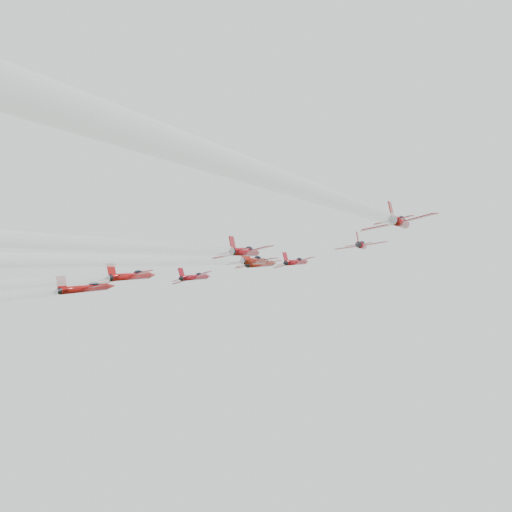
% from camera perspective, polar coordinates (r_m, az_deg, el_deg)
% --- Properties ---
extents(jet_lead, '(9.64, 12.71, 6.86)m').
position_cam_1_polar(jet_lead, '(149.70, 3.22, -0.48)').
color(jet_lead, '#A20F17').
extents(jet_row2_left, '(8.91, 11.75, 6.34)m').
position_cam_1_polar(jet_row2_left, '(139.72, -4.92, -1.69)').
color(jet_row2_left, maroon).
extents(jet_row2_center, '(9.67, 12.74, 6.87)m').
position_cam_1_polar(jet_row2_center, '(133.70, 0.37, -0.62)').
color(jet_row2_center, '#A41C0F').
extents(jet_row2_right, '(9.96, 13.12, 7.08)m').
position_cam_1_polar(jet_row2_right, '(133.53, 8.44, 0.86)').
color(jet_row2_right, maroon).
extents(jet_center, '(9.58, 94.14, 45.92)m').
position_cam_1_polar(jet_center, '(80.81, -12.26, -0.48)').
color(jet_center, maroon).
extents(jet_rear_right, '(9.17, 90.14, 43.97)m').
position_cam_1_polar(jet_rear_right, '(61.34, -16.71, 0.67)').
color(jet_rear_right, '#A30F17').
extents(jet_rear_farright, '(10.55, 103.62, 50.54)m').
position_cam_1_polar(jet_rear_farright, '(48.80, 1.04, 5.58)').
color(jet_rear_farright, maroon).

